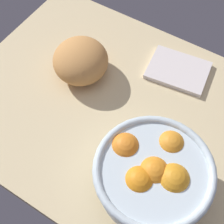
{
  "coord_description": "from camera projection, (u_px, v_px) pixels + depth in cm",
  "views": [
    {
      "loc": [
        -23.01,
        36.29,
        67.06
      ],
      "look_at": [
        -2.86,
        4.07,
        5.0
      ],
      "focal_mm": 51.34,
      "sensor_mm": 36.0,
      "label": 1
    }
  ],
  "objects": [
    {
      "name": "napkin_folded",
      "position": [
        178.0,
        70.0,
        0.85
      ],
      "size": [
        16.91,
        13.66,
        1.24
      ],
      "primitive_type": "cube",
      "rotation": [
        0.0,
        0.0,
        0.14
      ],
      "color": "silver",
      "rests_on": "ground"
    },
    {
      "name": "fruit_bowl",
      "position": [
        152.0,
        173.0,
        0.63
      ],
      "size": [
        23.59,
        23.59,
        11.38
      ],
      "color": "silver",
      "rests_on": "ground"
    },
    {
      "name": "ground_plane",
      "position": [
        111.0,
        109.0,
        0.81
      ],
      "size": [
        75.59,
        59.59,
        3.0
      ],
      "primitive_type": "cube",
      "color": "beige"
    },
    {
      "name": "bread_loaf",
      "position": [
        81.0,
        60.0,
        0.81
      ],
      "size": [
        20.3,
        20.44,
        8.98
      ],
      "primitive_type": "ellipsoid",
      "rotation": [
        0.0,
        0.0,
        5.36
      ],
      "color": "#C88949",
      "rests_on": "ground"
    }
  ]
}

